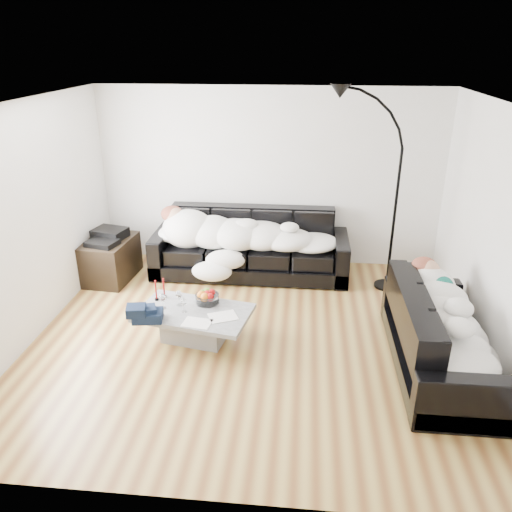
# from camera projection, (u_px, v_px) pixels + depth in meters

# --- Properties ---
(ground) EXTENTS (5.00, 5.00, 0.00)m
(ground) POSITION_uv_depth(u_px,v_px,m) (253.00, 337.00, 5.77)
(ground) COLOR brown
(ground) RESTS_ON ground
(wall_back) EXTENTS (5.00, 0.02, 2.60)m
(wall_back) POSITION_uv_depth(u_px,v_px,m) (269.00, 178.00, 7.31)
(wall_back) COLOR silver
(wall_back) RESTS_ON ground
(wall_left) EXTENTS (0.02, 4.50, 2.60)m
(wall_left) POSITION_uv_depth(u_px,v_px,m) (27.00, 225.00, 5.48)
(wall_left) COLOR silver
(wall_left) RESTS_ON ground
(wall_right) EXTENTS (0.02, 4.50, 2.60)m
(wall_right) POSITION_uv_depth(u_px,v_px,m) (500.00, 241.00, 5.02)
(wall_right) COLOR silver
(wall_right) RESTS_ON ground
(ceiling) EXTENTS (5.00, 5.00, 0.00)m
(ceiling) POSITION_uv_depth(u_px,v_px,m) (253.00, 105.00, 4.73)
(ceiling) COLOR white
(ceiling) RESTS_ON ground
(sofa_back) EXTENTS (2.80, 0.97, 0.92)m
(sofa_back) POSITION_uv_depth(u_px,v_px,m) (250.00, 244.00, 7.19)
(sofa_back) COLOR black
(sofa_back) RESTS_ON ground
(sofa_right) EXTENTS (0.88, 2.06, 0.83)m
(sofa_right) POSITION_uv_depth(u_px,v_px,m) (441.00, 332.00, 5.10)
(sofa_right) COLOR black
(sofa_right) RESTS_ON ground
(sleeper_back) EXTENTS (2.37, 0.82, 0.47)m
(sleeper_back) POSITION_uv_depth(u_px,v_px,m) (250.00, 232.00, 7.07)
(sleeper_back) COLOR white
(sleeper_back) RESTS_ON sofa_back
(sleeper_right) EXTENTS (0.75, 1.77, 0.43)m
(sleeper_right) POSITION_uv_depth(u_px,v_px,m) (444.00, 313.00, 5.02)
(sleeper_right) COLOR white
(sleeper_right) RESTS_ON sofa_right
(teal_cushion) EXTENTS (0.42, 0.38, 0.20)m
(teal_cushion) POSITION_uv_depth(u_px,v_px,m) (426.00, 278.00, 5.57)
(teal_cushion) COLOR #0D6152
(teal_cushion) RESTS_ON sofa_right
(coffee_table) EXTENTS (1.37, 0.96, 0.37)m
(coffee_table) POSITION_uv_depth(u_px,v_px,m) (195.00, 325.00, 5.68)
(coffee_table) COLOR #939699
(coffee_table) RESTS_ON ground
(fruit_bowl) EXTENTS (0.35, 0.35, 0.17)m
(fruit_bowl) POSITION_uv_depth(u_px,v_px,m) (207.00, 296.00, 5.75)
(fruit_bowl) COLOR white
(fruit_bowl) RESTS_ON coffee_table
(wine_glass_a) EXTENTS (0.09, 0.09, 0.18)m
(wine_glass_a) POSITION_uv_depth(u_px,v_px,m) (179.00, 298.00, 5.69)
(wine_glass_a) COLOR white
(wine_glass_a) RESTS_ON coffee_table
(wine_glass_b) EXTENTS (0.10, 0.10, 0.18)m
(wine_glass_b) POSITION_uv_depth(u_px,v_px,m) (163.00, 301.00, 5.62)
(wine_glass_b) COLOR white
(wine_glass_b) RESTS_ON coffee_table
(wine_glass_c) EXTENTS (0.08, 0.08, 0.16)m
(wine_glass_c) POSITION_uv_depth(u_px,v_px,m) (184.00, 305.00, 5.55)
(wine_glass_c) COLOR white
(wine_glass_c) RESTS_ON coffee_table
(candle_left) EXTENTS (0.06, 0.06, 0.25)m
(candle_left) POSITION_uv_depth(u_px,v_px,m) (156.00, 290.00, 5.79)
(candle_left) COLOR maroon
(candle_left) RESTS_ON coffee_table
(candle_right) EXTENTS (0.05, 0.05, 0.25)m
(candle_right) POSITION_uv_depth(u_px,v_px,m) (164.00, 288.00, 5.85)
(candle_right) COLOR maroon
(candle_right) RESTS_ON coffee_table
(newspaper_a) EXTENTS (0.37, 0.33, 0.01)m
(newspaper_a) POSITION_uv_depth(u_px,v_px,m) (223.00, 316.00, 5.48)
(newspaper_a) COLOR silver
(newspaper_a) RESTS_ON coffee_table
(newspaper_b) EXTENTS (0.33, 0.26, 0.01)m
(newspaper_b) POSITION_uv_depth(u_px,v_px,m) (197.00, 323.00, 5.36)
(newspaper_b) COLOR silver
(newspaper_b) RESTS_ON coffee_table
(navy_jacket) EXTENTS (0.37, 0.33, 0.17)m
(navy_jacket) POSITION_uv_depth(u_px,v_px,m) (142.00, 308.00, 5.32)
(navy_jacket) COLOR black
(navy_jacket) RESTS_ON coffee_table
(shoes) EXTENTS (0.53, 0.48, 0.10)m
(shoes) POSITION_uv_depth(u_px,v_px,m) (435.00, 387.00, 4.86)
(shoes) COLOR #472311
(shoes) RESTS_ON ground
(av_cabinet) EXTENTS (0.66, 0.91, 0.59)m
(av_cabinet) POSITION_uv_depth(u_px,v_px,m) (110.00, 259.00, 7.10)
(av_cabinet) COLOR black
(av_cabinet) RESTS_ON ground
(stereo) EXTENTS (0.51, 0.44, 0.13)m
(stereo) POSITION_uv_depth(u_px,v_px,m) (107.00, 236.00, 6.96)
(stereo) COLOR black
(stereo) RESTS_ON av_cabinet
(floor_lamp) EXTENTS (0.92, 0.63, 2.36)m
(floor_lamp) POSITION_uv_depth(u_px,v_px,m) (396.00, 206.00, 6.50)
(floor_lamp) COLOR black
(floor_lamp) RESTS_ON ground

